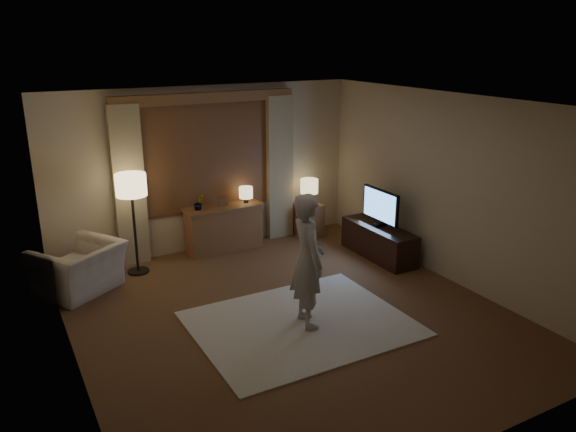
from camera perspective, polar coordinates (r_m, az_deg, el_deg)
room at (r=6.95m, az=-1.64°, el=1.37°), size 5.04×5.54×2.64m
rug at (r=6.86m, az=1.31°, el=-10.88°), size 2.50×2.00×0.02m
sideboard at (r=9.05m, az=-6.52°, el=-1.35°), size 1.20×0.40×0.70m
picture_frame at (r=8.91m, az=-6.62°, el=1.38°), size 0.16×0.02×0.20m
plant at (r=8.76m, az=-9.05°, el=1.33°), size 0.17×0.13×0.30m
table_lamp_sideboard at (r=9.04m, az=-4.30°, el=2.33°), size 0.22×0.22×0.30m
floor_lamp at (r=8.16m, az=-15.63°, el=2.52°), size 0.43×0.43×1.48m
armchair at (r=8.04m, az=-20.43°, el=-5.05°), size 1.34×1.30×0.66m
side_table at (r=9.69m, az=2.13°, el=-0.38°), size 0.40×0.40×0.56m
table_lamp_side at (r=9.52m, az=2.17°, el=2.98°), size 0.30×0.30×0.44m
tv_stand at (r=8.86m, az=9.21°, el=-2.59°), size 0.45×1.40×0.50m
tv at (r=8.67m, az=9.39°, el=0.98°), size 0.20×0.82×0.59m
person at (r=6.51m, az=2.01°, el=-4.55°), size 0.48×0.64×1.62m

